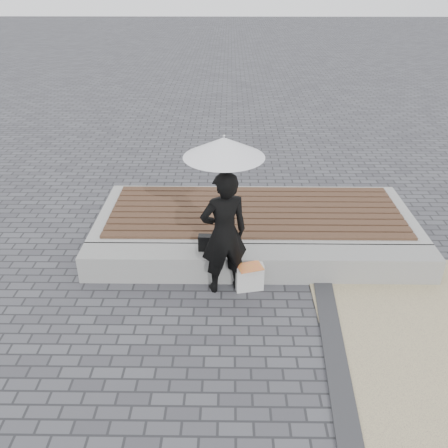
{
  "coord_description": "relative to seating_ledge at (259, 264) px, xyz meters",
  "views": [
    {
      "loc": [
        -0.42,
        -3.96,
        3.89
      ],
      "look_at": [
        -0.49,
        1.3,
        1.0
      ],
      "focal_mm": 37.9,
      "sensor_mm": 36.0,
      "label": 1
    }
  ],
  "objects": [
    {
      "name": "timber_platform",
      "position": [
        0.0,
        1.2,
        0.0
      ],
      "size": [
        5.0,
        2.0,
        0.4
      ],
      "primitive_type": "cube",
      "color": "#A3A29E",
      "rests_on": "ground"
    },
    {
      "name": "canvas_tote",
      "position": [
        -0.14,
        -0.32,
        -0.01
      ],
      "size": [
        0.39,
        0.22,
        0.39
      ],
      "primitive_type": "cube",
      "rotation": [
        0.0,
        0.0,
        0.19
      ],
      "color": "silver",
      "rests_on": "ground"
    },
    {
      "name": "handbag",
      "position": [
        -0.68,
        0.03,
        0.31
      ],
      "size": [
        0.33,
        0.13,
        0.23
      ],
      "primitive_type": "cube",
      "rotation": [
        0.0,
        0.0,
        -0.05
      ],
      "color": "black",
      "rests_on": "seating_ledge"
    },
    {
      "name": "ground",
      "position": [
        0.0,
        -1.6,
        -0.2
      ],
      "size": [
        80.0,
        80.0,
        0.0
      ],
      "primitive_type": "plane",
      "color": "#4A4B4F",
      "rests_on": "ground"
    },
    {
      "name": "woman",
      "position": [
        -0.49,
        -0.3,
        0.66
      ],
      "size": [
        0.73,
        0.59,
        1.72
      ],
      "primitive_type": "imported",
      "rotation": [
        0.0,
        0.0,
        3.47
      ],
      "color": "black",
      "rests_on": "ground"
    },
    {
      "name": "magazine",
      "position": [
        -0.14,
        -0.37,
        0.19
      ],
      "size": [
        0.38,
        0.32,
        0.01
      ],
      "primitive_type": "cube",
      "rotation": [
        0.0,
        0.0,
        0.31
      ],
      "color": "#EF4444",
      "rests_on": "canvas_tote"
    },
    {
      "name": "seating_ledge",
      "position": [
        0.0,
        0.0,
        0.0
      ],
      "size": [
        5.0,
        0.45,
        0.4
      ],
      "primitive_type": "cube",
      "color": "gray",
      "rests_on": "ground"
    },
    {
      "name": "timber_decking",
      "position": [
        0.0,
        1.2,
        0.22
      ],
      "size": [
        4.6,
        1.8,
        0.04
      ],
      "primitive_type": null,
      "color": "brown",
      "rests_on": "timber_platform"
    },
    {
      "name": "edging_band",
      "position": [
        0.75,
        -2.1,
        -0.18
      ],
      "size": [
        0.61,
        5.2,
        0.04
      ],
      "primitive_type": "cube",
      "rotation": [
        0.0,
        0.0,
        -0.07
      ],
      "color": "#303133",
      "rests_on": "ground"
    },
    {
      "name": "parasol",
      "position": [
        -0.49,
        -0.3,
        1.82
      ],
      "size": [
        0.97,
        0.97,
        1.25
      ],
      "rotation": [
        0.0,
        0.0,
        0.26
      ],
      "color": "#B9B9BE",
      "rests_on": "ground"
    }
  ]
}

